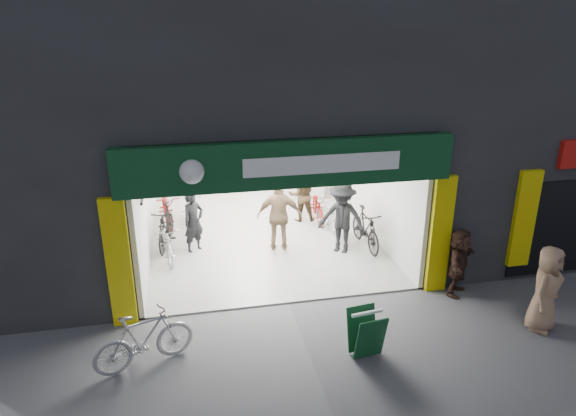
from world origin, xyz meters
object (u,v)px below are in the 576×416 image
object	(u,v)px
bike_left_front	(166,241)
parked_bike	(144,339)
bike_right_front	(366,229)
pedestrian_near	(546,289)
sandwich_board	(366,332)

from	to	relation	value
bike_left_front	parked_bike	size ratio (longest dim) A/B	1.01
bike_right_front	bike_left_front	bearing A→B (deg)	173.21
bike_left_front	bike_right_front	size ratio (longest dim) A/B	0.99
bike_left_front	bike_right_front	world-z (taller)	bike_right_front
pedestrian_near	bike_left_front	bearing A→B (deg)	112.11
bike_right_front	sandwich_board	distance (m)	4.53
sandwich_board	parked_bike	bearing A→B (deg)	165.49
bike_left_front	sandwich_board	world-z (taller)	bike_left_front
pedestrian_near	sandwich_board	distance (m)	3.58
bike_left_front	parked_bike	bearing A→B (deg)	-105.15
bike_right_front	parked_bike	size ratio (longest dim) A/B	1.02
parked_bike	sandwich_board	bearing A→B (deg)	-116.57
pedestrian_near	parked_bike	bearing A→B (deg)	142.17
bike_right_front	sandwich_board	size ratio (longest dim) A/B	2.09
parked_bike	pedestrian_near	distance (m)	7.34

